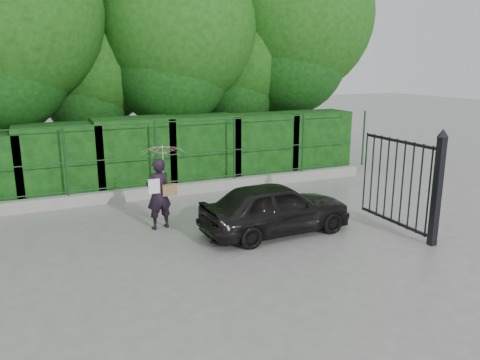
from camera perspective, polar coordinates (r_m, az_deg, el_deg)
name	(u,v)px	position (r m, az deg, el deg)	size (l,w,h in m)	color
ground	(196,260)	(8.89, -5.33, -9.69)	(80.00, 80.00, 0.00)	gray
kerb	(143,193)	(12.96, -11.73, -1.59)	(14.00, 0.25, 0.30)	#9E9E99
fence	(149,155)	(12.77, -10.99, 3.06)	(14.13, 0.06, 1.80)	#173D1A
hedge	(134,155)	(13.72, -12.78, 2.95)	(14.20, 1.20, 2.17)	black
trees	(149,30)	(15.94, -10.98, 17.52)	(17.10, 6.15, 8.08)	black
gate	(419,183)	(10.28, 21.02, -0.31)	(0.22, 2.33, 2.36)	black
woman	(162,173)	(10.35, -9.47, 0.80)	(0.96, 0.98, 1.86)	black
car	(276,208)	(10.06, 4.37, -3.38)	(1.33, 3.31, 1.13)	black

